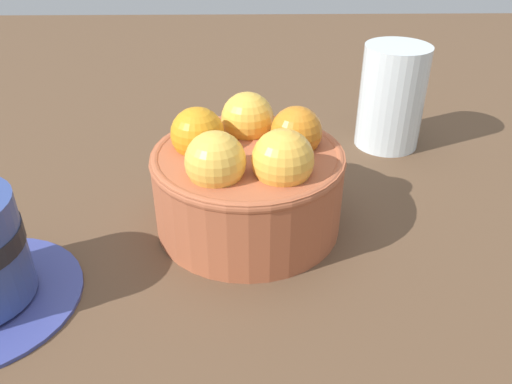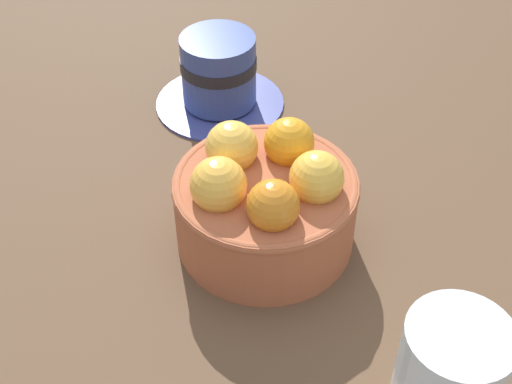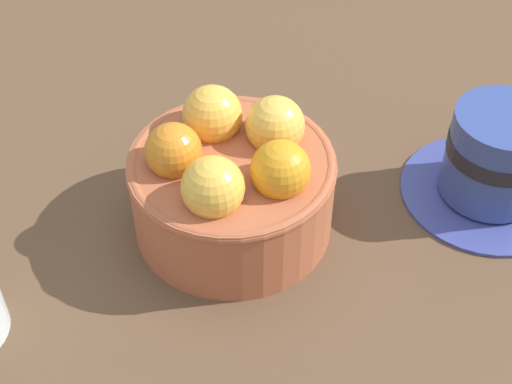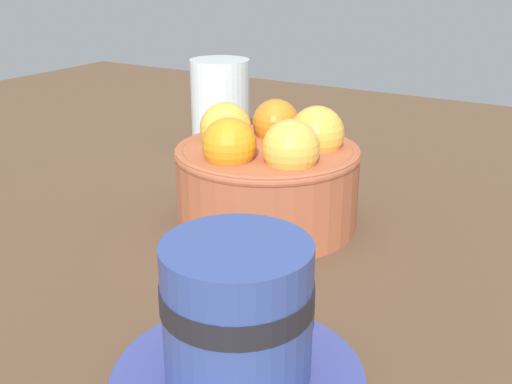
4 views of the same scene
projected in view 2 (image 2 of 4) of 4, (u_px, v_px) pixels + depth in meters
The scene contains 3 objects.
ground_plane at pixel (265, 252), 64.61cm from camera, with size 155.07×118.43×3.63cm, color brown.
terracotta_bowl at pixel (265, 201), 60.22cm from camera, with size 15.94×15.94×10.49cm.
coffee_cup at pixel (219, 74), 76.20cm from camera, with size 14.35×14.35×8.36cm.
Camera 2 is at (-8.75, 43.00, 45.94)cm, focal length 49.13 mm.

